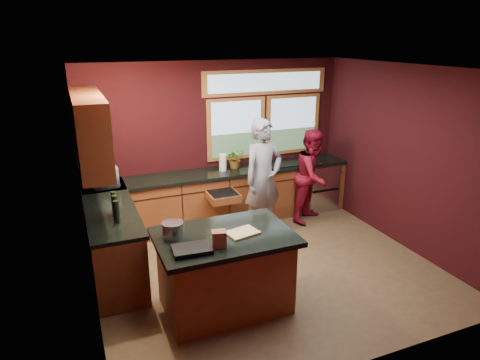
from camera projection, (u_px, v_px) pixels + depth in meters
floor at (266, 268)px, 5.95m from camera, size 4.50×4.50×0.00m
room_shell at (216, 141)px, 5.44m from camera, size 4.52×4.02×2.71m
back_counter at (235, 195)px, 7.36m from camera, size 4.50×0.64×0.93m
left_counter at (111, 236)px, 5.85m from camera, size 0.64×2.30×0.93m
island at (225, 271)px, 4.97m from camera, size 1.55×1.05×0.95m
person_grey at (263, 179)px, 6.68m from camera, size 0.77×0.59×1.90m
person_red at (313, 176)px, 7.29m from camera, size 0.99×0.94×1.61m
microwave at (103, 175)px, 6.40m from camera, size 0.45×0.60×0.31m
potted_plant at (235, 159)px, 7.22m from camera, size 0.30×0.26×0.34m
paper_towel at (223, 163)px, 7.10m from camera, size 0.12×0.12×0.28m
cutting_board at (242, 233)px, 4.84m from camera, size 0.39×0.32×0.02m
stock_pot at (173, 230)px, 4.72m from camera, size 0.24×0.24×0.18m
paper_bag at (219, 239)px, 4.51m from camera, size 0.17×0.15×0.18m
black_tray at (192, 249)px, 4.43m from camera, size 0.42×0.31×0.05m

